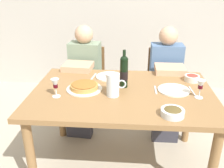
% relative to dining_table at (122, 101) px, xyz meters
% --- Properties ---
extents(ground_plane, '(8.00, 8.00, 0.00)m').
position_rel_dining_table_xyz_m(ground_plane, '(0.00, 0.00, -0.67)').
color(ground_plane, '#B2A893').
extents(dining_table, '(1.50, 1.00, 0.76)m').
position_rel_dining_table_xyz_m(dining_table, '(0.00, 0.00, 0.00)').
color(dining_table, olive).
rests_on(dining_table, ground).
extents(wine_bottle, '(0.07, 0.07, 0.33)m').
position_rel_dining_table_xyz_m(wine_bottle, '(0.01, 0.09, 0.23)').
color(wine_bottle, black).
rests_on(wine_bottle, dining_table).
extents(water_pitcher, '(0.15, 0.10, 0.18)m').
position_rel_dining_table_xyz_m(water_pitcher, '(-0.07, -0.09, 0.17)').
color(water_pitcher, silver).
rests_on(water_pitcher, dining_table).
extents(baked_tart, '(0.30, 0.30, 0.06)m').
position_rel_dining_table_xyz_m(baked_tart, '(-0.32, 0.01, 0.12)').
color(baked_tart, silver).
rests_on(baked_tart, dining_table).
extents(salad_bowl, '(0.13, 0.13, 0.06)m').
position_rel_dining_table_xyz_m(salad_bowl, '(0.62, 0.27, 0.12)').
color(salad_bowl, silver).
rests_on(salad_bowl, dining_table).
extents(olive_bowl, '(0.16, 0.16, 0.06)m').
position_rel_dining_table_xyz_m(olive_bowl, '(0.35, -0.37, 0.12)').
color(olive_bowl, silver).
rests_on(olive_bowl, dining_table).
extents(wine_glass_left_diner, '(0.06, 0.06, 0.15)m').
position_rel_dining_table_xyz_m(wine_glass_left_diner, '(-0.52, -0.14, 0.20)').
color(wine_glass_left_diner, silver).
rests_on(wine_glass_left_diner, dining_table).
extents(wine_glass_right_diner, '(0.07, 0.07, 0.15)m').
position_rel_dining_table_xyz_m(wine_glass_right_diner, '(0.60, -0.07, 0.20)').
color(wine_glass_right_diner, silver).
rests_on(wine_glass_right_diner, dining_table).
extents(dinner_plate_left_setting, '(0.27, 0.27, 0.01)m').
position_rel_dining_table_xyz_m(dinner_plate_left_setting, '(0.43, 0.04, 0.10)').
color(dinner_plate_left_setting, silver).
rests_on(dinner_plate_left_setting, dining_table).
extents(dinner_plate_right_setting, '(0.25, 0.25, 0.01)m').
position_rel_dining_table_xyz_m(dinner_plate_right_setting, '(-0.14, 0.30, 0.10)').
color(dinner_plate_right_setting, silver).
rests_on(dinner_plate_right_setting, dining_table).
extents(fork_left_setting, '(0.01, 0.16, 0.00)m').
position_rel_dining_table_xyz_m(fork_left_setting, '(0.28, 0.04, 0.09)').
color(fork_left_setting, silver).
rests_on(fork_left_setting, dining_table).
extents(knife_left_setting, '(0.02, 0.18, 0.00)m').
position_rel_dining_table_xyz_m(knife_left_setting, '(0.58, 0.04, 0.09)').
color(knife_left_setting, silver).
rests_on(knife_left_setting, dining_table).
extents(knife_right_setting, '(0.02, 0.18, 0.00)m').
position_rel_dining_table_xyz_m(knife_right_setting, '(0.01, 0.30, 0.09)').
color(knife_right_setting, silver).
rests_on(knife_right_setting, dining_table).
extents(spoon_right_setting, '(0.04, 0.16, 0.00)m').
position_rel_dining_table_xyz_m(spoon_right_setting, '(-0.29, 0.30, 0.09)').
color(spoon_right_setting, silver).
rests_on(spoon_right_setting, dining_table).
extents(chair_left, '(0.43, 0.43, 0.87)m').
position_rel_dining_table_xyz_m(chair_left, '(-0.44, 0.89, -0.17)').
color(chair_left, brown).
rests_on(chair_left, ground).
extents(diner_left, '(0.36, 0.52, 1.16)m').
position_rel_dining_table_xyz_m(diner_left, '(-0.46, 0.66, -0.05)').
color(diner_left, gray).
rests_on(diner_left, ground).
extents(chair_right, '(0.40, 0.40, 0.87)m').
position_rel_dining_table_xyz_m(chair_right, '(0.45, 0.88, -0.17)').
color(chair_right, brown).
rests_on(chair_right, ground).
extents(diner_right, '(0.34, 0.50, 1.16)m').
position_rel_dining_table_xyz_m(diner_right, '(0.45, 0.65, -0.05)').
color(diner_right, '#4C6B93').
rests_on(diner_right, ground).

